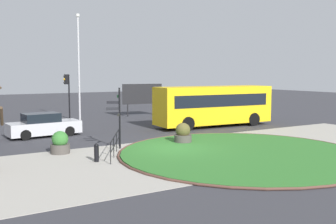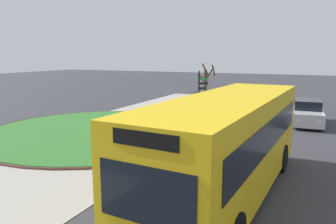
{
  "view_description": "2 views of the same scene",
  "coord_description": "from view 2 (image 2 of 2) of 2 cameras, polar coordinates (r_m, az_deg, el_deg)",
  "views": [
    {
      "loc": [
        -10.65,
        -17.33,
        4.06
      ],
      "look_at": [
        1.07,
        2.19,
        1.75
      ],
      "focal_mm": 41.71,
      "sensor_mm": 36.0,
      "label": 1
    },
    {
      "loc": [
        16.54,
        8.3,
        4.2
      ],
      "look_at": [
        2.93,
        1.92,
        1.55
      ],
      "focal_mm": 34.29,
      "sensor_mm": 36.0,
      "label": 2
    }
  ],
  "objects": [
    {
      "name": "car_far_lane",
      "position": [
        28.54,
        19.16,
        2.43
      ],
      "size": [
        4.59,
        2.19,
        1.53
      ],
      "rotation": [
        0.0,
        0.0,
        3.06
      ],
      "color": "maroon",
      "rests_on": "ground"
    },
    {
      "name": "street_tree_bare",
      "position": [
        26.75,
        6.75,
        4.92
      ],
      "size": [
        1.4,
        1.36,
        3.58
      ],
      "color": "#423323",
      "rests_on": "ground"
    },
    {
      "name": "signpost_directional",
      "position": [
        20.15,
        5.66,
        3.34
      ],
      "size": [
        0.85,
        1.04,
        3.28
      ],
      "color": "black",
      "rests_on": "ground"
    },
    {
      "name": "grass_island",
      "position": [
        18.39,
        -12.55,
        -3.28
      ],
      "size": [
        12.1,
        12.1,
        0.1
      ],
      "primitive_type": "cylinder",
      "color": "#2D6B28",
      "rests_on": "ground"
    },
    {
      "name": "sidewalk_paving",
      "position": [
        19.74,
        -5.75,
        -2.3
      ],
      "size": [
        32.0,
        8.74,
        0.02
      ],
      "primitive_type": "cube",
      "color": "#9E998E",
      "rests_on": "ground"
    },
    {
      "name": "ground",
      "position": [
        18.98,
        -1.51,
        -2.78
      ],
      "size": [
        120.0,
        120.0,
        0.0
      ],
      "primitive_type": "plane",
      "color": "#333338"
    },
    {
      "name": "railing_grass_edge",
      "position": [
        21.5,
        2.95,
        0.47
      ],
      "size": [
        2.06,
        3.71,
        0.98
      ],
      "rotation": [
        0.0,
        0.0,
        4.21
      ],
      "color": "black",
      "rests_on": "ground"
    },
    {
      "name": "car_near_lane",
      "position": [
        21.62,
        23.48,
        -0.14
      ],
      "size": [
        4.55,
        2.02,
        1.51
      ],
      "rotation": [
        0.0,
        0.0,
        0.07
      ],
      "color": "#B7B7BC",
      "rests_on": "ground"
    },
    {
      "name": "planter_kerbside",
      "position": [
        17.08,
        -0.21,
        -2.36
      ],
      "size": [
        1.0,
        1.0,
        1.2
      ],
      "color": "#47423D",
      "rests_on": "ground"
    },
    {
      "name": "bollard_foreground",
      "position": [
        23.16,
        1.87,
        0.67
      ],
      "size": [
        0.22,
        0.22,
        0.87
      ],
      "color": "black",
      "rests_on": "ground"
    },
    {
      "name": "planter_near_signpost",
      "position": [
        23.09,
        8.92,
        0.71
      ],
      "size": [
        0.96,
        0.96,
        1.15
      ],
      "color": "#47423D",
      "rests_on": "ground"
    },
    {
      "name": "bus_yellow",
      "position": [
        9.77,
        10.67,
        -5.44
      ],
      "size": [
        9.27,
        2.99,
        3.02
      ],
      "rotation": [
        0.0,
        0.0,
        -0.06
      ],
      "color": "yellow",
      "rests_on": "ground"
    },
    {
      "name": "grass_kerb_ring",
      "position": [
        18.39,
        -12.55,
        -3.26
      ],
      "size": [
        12.41,
        12.41,
        0.11
      ],
      "primitive_type": "torus",
      "color": "brown",
      "rests_on": "ground"
    }
  ]
}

